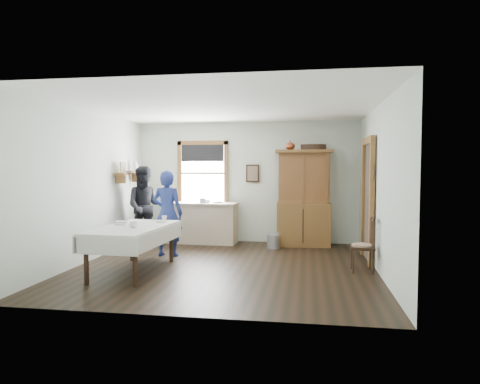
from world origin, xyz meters
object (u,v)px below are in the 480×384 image
(china_hutch, at_px, (303,198))
(wicker_basket, at_px, (290,241))
(woman_blue, at_px, (167,217))
(dining_table, at_px, (133,249))
(spindle_chair, at_px, (362,245))
(pail, at_px, (274,242))
(figure_dark, at_px, (146,210))
(work_counter, at_px, (202,223))

(china_hutch, relative_size, wicker_basket, 6.07)
(wicker_basket, distance_m, woman_blue, 2.73)
(wicker_basket, xyz_separation_m, woman_blue, (-2.26, -1.38, 0.65))
(china_hutch, bearing_deg, dining_table, -137.53)
(spindle_chair, bearing_deg, china_hutch, 116.70)
(dining_table, distance_m, wicker_basket, 3.60)
(woman_blue, bearing_deg, pail, -147.44)
(china_hutch, distance_m, spindle_chair, 2.46)
(figure_dark, bearing_deg, woman_blue, -67.71)
(spindle_chair, height_order, wicker_basket, spindle_chair)
(spindle_chair, height_order, woman_blue, woman_blue)
(work_counter, distance_m, dining_table, 2.81)
(work_counter, xyz_separation_m, dining_table, (-0.45, -2.77, -0.08))
(wicker_basket, relative_size, figure_dark, 0.21)
(pail, bearing_deg, china_hutch, 33.86)
(spindle_chair, bearing_deg, pail, 134.23)
(china_hutch, xyz_separation_m, woman_blue, (-2.53, -1.48, -0.27))
(wicker_basket, bearing_deg, woman_blue, -148.49)
(china_hutch, relative_size, spindle_chair, 2.33)
(work_counter, relative_size, pail, 5.53)
(dining_table, relative_size, wicker_basket, 5.47)
(china_hutch, distance_m, woman_blue, 2.95)
(spindle_chair, distance_m, pail, 2.39)
(woman_blue, bearing_deg, wicker_basket, -145.07)
(china_hutch, bearing_deg, wicker_basket, -164.13)
(dining_table, height_order, pail, dining_table)
(china_hutch, height_order, spindle_chair, china_hutch)
(china_hutch, xyz_separation_m, spindle_chair, (0.96, -2.19, -0.59))
(dining_table, relative_size, woman_blue, 1.23)
(pail, height_order, figure_dark, figure_dark)
(dining_table, bearing_deg, work_counter, 80.84)
(pail, relative_size, figure_dark, 0.18)
(figure_dark, bearing_deg, dining_table, -93.84)
(work_counter, distance_m, spindle_chair, 3.87)
(pail, distance_m, figure_dark, 2.78)
(work_counter, relative_size, china_hutch, 0.77)
(dining_table, height_order, wicker_basket, dining_table)
(dining_table, bearing_deg, wicker_basket, 48.09)
(china_hutch, bearing_deg, work_counter, 176.56)
(wicker_basket, bearing_deg, work_counter, 177.25)
(work_counter, xyz_separation_m, pail, (1.63, -0.40, -0.31))
(work_counter, distance_m, china_hutch, 2.30)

